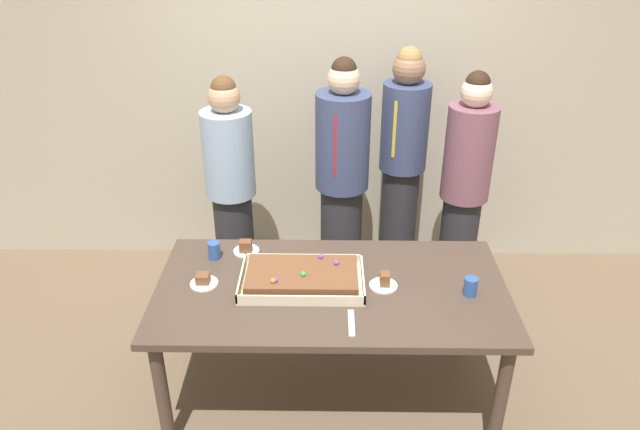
{
  "coord_description": "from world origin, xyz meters",
  "views": [
    {
      "loc": [
        -0.02,
        -2.62,
        2.59
      ],
      "look_at": [
        -0.06,
        0.15,
        1.09
      ],
      "focal_mm": 33.74,
      "sensor_mm": 36.0,
      "label": 1
    }
  ],
  "objects_px": {
    "drink_cup_nearest": "(471,286)",
    "person_green_shirt_behind": "(231,190)",
    "person_left_edge_reaching": "(402,167)",
    "person_serving_front": "(342,182)",
    "sheet_cake": "(302,278)",
    "cake_server_utensil": "(351,323)",
    "plated_slice_near_left": "(203,281)",
    "person_striped_tie_right": "(464,190)",
    "plated_slice_far_left": "(246,248)",
    "party_table": "(331,299)",
    "plated_slice_near_right": "(384,282)",
    "drink_cup_middle": "(214,250)"
  },
  "relations": [
    {
      "from": "cake_server_utensil",
      "to": "person_serving_front",
      "type": "distance_m",
      "value": 1.3
    },
    {
      "from": "cake_server_utensil",
      "to": "plated_slice_near_left",
      "type": "bearing_deg",
      "value": 157.55
    },
    {
      "from": "sheet_cake",
      "to": "person_left_edge_reaching",
      "type": "bearing_deg",
      "value": 60.86
    },
    {
      "from": "person_left_edge_reaching",
      "to": "plated_slice_near_right",
      "type": "bearing_deg",
      "value": 19.02
    },
    {
      "from": "person_left_edge_reaching",
      "to": "sheet_cake",
      "type": "bearing_deg",
      "value": 0.0
    },
    {
      "from": "sheet_cake",
      "to": "plated_slice_near_left",
      "type": "xyz_separation_m",
      "value": [
        -0.52,
        -0.01,
        -0.02
      ]
    },
    {
      "from": "plated_slice_near_left",
      "to": "drink_cup_nearest",
      "type": "xyz_separation_m",
      "value": [
        1.4,
        -0.07,
        0.03
      ]
    },
    {
      "from": "person_serving_front",
      "to": "person_green_shirt_behind",
      "type": "height_order",
      "value": "person_serving_front"
    },
    {
      "from": "person_green_shirt_behind",
      "to": "drink_cup_nearest",
      "type": "bearing_deg",
      "value": 25.07
    },
    {
      "from": "person_green_shirt_behind",
      "to": "person_striped_tie_right",
      "type": "bearing_deg",
      "value": 60.81
    },
    {
      "from": "person_serving_front",
      "to": "person_green_shirt_behind",
      "type": "relative_size",
      "value": 1.07
    },
    {
      "from": "party_table",
      "to": "sheet_cake",
      "type": "bearing_deg",
      "value": 170.84
    },
    {
      "from": "cake_server_utensil",
      "to": "person_striped_tie_right",
      "type": "relative_size",
      "value": 0.12
    },
    {
      "from": "plated_slice_near_right",
      "to": "person_green_shirt_behind",
      "type": "distance_m",
      "value": 1.34
    },
    {
      "from": "party_table",
      "to": "plated_slice_near_left",
      "type": "xyz_separation_m",
      "value": [
        -0.68,
        0.01,
        0.1
      ]
    },
    {
      "from": "drink_cup_middle",
      "to": "person_green_shirt_behind",
      "type": "height_order",
      "value": "person_green_shirt_behind"
    },
    {
      "from": "sheet_cake",
      "to": "drink_cup_middle",
      "type": "relative_size",
      "value": 6.57
    },
    {
      "from": "sheet_cake",
      "to": "person_green_shirt_behind",
      "type": "distance_m",
      "value": 1.06
    },
    {
      "from": "plated_slice_far_left",
      "to": "person_serving_front",
      "type": "xyz_separation_m",
      "value": [
        0.56,
        0.65,
        0.12
      ]
    },
    {
      "from": "person_green_shirt_behind",
      "to": "person_left_edge_reaching",
      "type": "height_order",
      "value": "person_left_edge_reaching"
    },
    {
      "from": "plated_slice_near_left",
      "to": "person_left_edge_reaching",
      "type": "xyz_separation_m",
      "value": [
        1.17,
        1.17,
        0.16
      ]
    },
    {
      "from": "sheet_cake",
      "to": "plated_slice_near_right",
      "type": "distance_m",
      "value": 0.44
    },
    {
      "from": "drink_cup_nearest",
      "to": "person_green_shirt_behind",
      "type": "xyz_separation_m",
      "value": [
        -1.38,
        1.02,
        0.04
      ]
    },
    {
      "from": "party_table",
      "to": "person_green_shirt_behind",
      "type": "xyz_separation_m",
      "value": [
        -0.66,
        0.96,
        0.17
      ]
    },
    {
      "from": "person_left_edge_reaching",
      "to": "person_serving_front",
      "type": "bearing_deg",
      "value": -35.67
    },
    {
      "from": "person_serving_front",
      "to": "person_green_shirt_behind",
      "type": "bearing_deg",
      "value": -74.6
    },
    {
      "from": "person_striped_tie_right",
      "to": "person_green_shirt_behind",
      "type": "bearing_deg",
      "value": -42.21
    },
    {
      "from": "plated_slice_near_left",
      "to": "drink_cup_middle",
      "type": "relative_size",
      "value": 1.5
    },
    {
      "from": "person_green_shirt_behind",
      "to": "sheet_cake",
      "type": "bearing_deg",
      "value": -0.0
    },
    {
      "from": "plated_slice_near_left",
      "to": "person_green_shirt_behind",
      "type": "bearing_deg",
      "value": 88.97
    },
    {
      "from": "plated_slice_near_right",
      "to": "person_green_shirt_behind",
      "type": "xyz_separation_m",
      "value": [
        -0.94,
        0.95,
        0.07
      ]
    },
    {
      "from": "drink_cup_nearest",
      "to": "person_serving_front",
      "type": "bearing_deg",
      "value": 121.81
    },
    {
      "from": "plated_slice_near_left",
      "to": "person_serving_front",
      "type": "distance_m",
      "value": 1.23
    },
    {
      "from": "cake_server_utensil",
      "to": "person_serving_front",
      "type": "xyz_separation_m",
      "value": [
        -0.03,
        1.29,
        0.14
      ]
    },
    {
      "from": "drink_cup_middle",
      "to": "person_left_edge_reaching",
      "type": "height_order",
      "value": "person_left_edge_reaching"
    },
    {
      "from": "drink_cup_nearest",
      "to": "cake_server_utensil",
      "type": "relative_size",
      "value": 0.5
    },
    {
      "from": "plated_slice_far_left",
      "to": "person_left_edge_reaching",
      "type": "distance_m",
      "value": 1.3
    },
    {
      "from": "drink_cup_nearest",
      "to": "person_serving_front",
      "type": "height_order",
      "value": "person_serving_front"
    },
    {
      "from": "plated_slice_far_left",
      "to": "person_green_shirt_behind",
      "type": "height_order",
      "value": "person_green_shirt_behind"
    },
    {
      "from": "plated_slice_near_right",
      "to": "person_striped_tie_right",
      "type": "bearing_deg",
      "value": 57.38
    },
    {
      "from": "plated_slice_near_left",
      "to": "drink_cup_middle",
      "type": "xyz_separation_m",
      "value": [
        0.02,
        0.26,
        0.03
      ]
    },
    {
      "from": "person_left_edge_reaching",
      "to": "cake_server_utensil",
      "type": "bearing_deg",
      "value": 14.4
    },
    {
      "from": "drink_cup_nearest",
      "to": "person_striped_tie_right",
      "type": "distance_m",
      "value": 1.02
    },
    {
      "from": "plated_slice_near_right",
      "to": "person_serving_front",
      "type": "xyz_separation_m",
      "value": [
        -0.21,
        0.98,
        0.12
      ]
    },
    {
      "from": "plated_slice_far_left",
      "to": "person_serving_front",
      "type": "relative_size",
      "value": 0.09
    },
    {
      "from": "person_left_edge_reaching",
      "to": "person_green_shirt_behind",
      "type": "bearing_deg",
      "value": -49.9
    },
    {
      "from": "plated_slice_near_right",
      "to": "cake_server_utensil",
      "type": "distance_m",
      "value": 0.37
    },
    {
      "from": "plated_slice_far_left",
      "to": "person_striped_tie_right",
      "type": "height_order",
      "value": "person_striped_tie_right"
    },
    {
      "from": "person_serving_front",
      "to": "party_table",
      "type": "bearing_deg",
      "value": 9.21
    },
    {
      "from": "person_green_shirt_behind",
      "to": "person_left_edge_reaching",
      "type": "xyz_separation_m",
      "value": [
        1.15,
        0.22,
        0.08
      ]
    }
  ]
}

